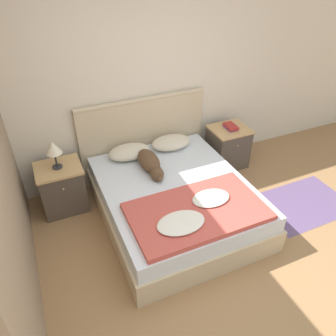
{
  "coord_description": "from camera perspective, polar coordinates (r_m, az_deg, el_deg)",
  "views": [
    {
      "loc": [
        -1.18,
        -1.51,
        2.68
      ],
      "look_at": [
        0.06,
        1.27,
        0.56
      ],
      "focal_mm": 35.0,
      "sensor_mm": 36.0,
      "label": 1
    }
  ],
  "objects": [
    {
      "name": "nightstand_right",
      "position": [
        4.7,
        10.37,
        3.68
      ],
      "size": [
        0.51,
        0.46,
        0.58
      ],
      "color": "#4C4238",
      "rests_on": "ground_plane"
    },
    {
      "name": "wall_back",
      "position": [
        4.07,
        -5.84,
        14.49
      ],
      "size": [
        9.0,
        0.06,
        2.55
      ],
      "color": "beige",
      "rests_on": "ground_plane"
    },
    {
      "name": "dog",
      "position": [
        3.81,
        -3.14,
        0.92
      ],
      "size": [
        0.22,
        0.66,
        0.2
      ],
      "color": "brown",
      "rests_on": "bed"
    },
    {
      "name": "pillow_left",
      "position": [
        4.07,
        -6.8,
        2.81
      ],
      "size": [
        0.52,
        0.34,
        0.15
      ],
      "color": "beige",
      "rests_on": "bed"
    },
    {
      "name": "pillow_right",
      "position": [
        4.23,
        0.51,
        4.48
      ],
      "size": [
        0.52,
        0.34,
        0.15
      ],
      "color": "beige",
      "rests_on": "bed"
    },
    {
      "name": "headboard",
      "position": [
        4.32,
        -4.26,
        5.58
      ],
      "size": [
        1.68,
        0.06,
        1.11
      ],
      "color": "#C6B28E",
      "rests_on": "ground_plane"
    },
    {
      "name": "bed",
      "position": [
        3.77,
        1.18,
        -5.71
      ],
      "size": [
        1.6,
        1.91,
        0.46
      ],
      "color": "#C6B28E",
      "rests_on": "ground_plane"
    },
    {
      "name": "rug",
      "position": [
        4.41,
        22.42,
        -5.72
      ],
      "size": [
        1.11,
        0.77,
        0.0
      ],
      "color": "#604C75",
      "rests_on": "ground_plane"
    },
    {
      "name": "quilt",
      "position": [
        3.25,
        4.97,
        -7.56
      ],
      "size": [
        1.34,
        0.79,
        0.1
      ],
      "color": "#BC4C42",
      "rests_on": "bed"
    },
    {
      "name": "nightstand_left",
      "position": [
        4.05,
        -17.92,
        -3.25
      ],
      "size": [
        0.51,
        0.46,
        0.58
      ],
      "color": "#4C4238",
      "rests_on": "ground_plane"
    },
    {
      "name": "table_lamp",
      "position": [
        3.76,
        -19.35,
        3.15
      ],
      "size": [
        0.18,
        0.18,
        0.33
      ],
      "color": "#2D2D33",
      "rests_on": "nightstand_left"
    },
    {
      "name": "ground_plane",
      "position": [
        3.29,
        8.63,
        -20.25
      ],
      "size": [
        16.0,
        16.0,
        0.0
      ],
      "primitive_type": "plane",
      "color": "#997047"
    },
    {
      "name": "book_stack",
      "position": [
        4.54,
        10.86,
        7.08
      ],
      "size": [
        0.14,
        0.22,
        0.05
      ],
      "color": "#703D7F",
      "rests_on": "nightstand_right"
    }
  ]
}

